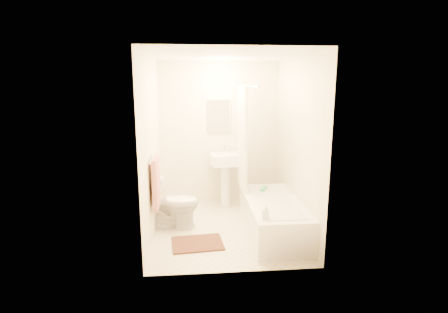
{
  "coord_description": "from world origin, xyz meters",
  "views": [
    {
      "loc": [
        -0.44,
        -4.68,
        2.04
      ],
      "look_at": [
        0.0,
        0.25,
        1.0
      ],
      "focal_mm": 28.0,
      "sensor_mm": 36.0,
      "label": 1
    }
  ],
  "objects": [
    {
      "name": "bathtub",
      "position": [
        0.64,
        -0.2,
        0.23
      ],
      "size": [
        0.72,
        1.64,
        0.46
      ],
      "primitive_type": null,
      "color": "white",
      "rests_on": "floor"
    },
    {
      "name": "sink",
      "position": [
        0.09,
        0.95,
        0.49
      ],
      "size": [
        0.55,
        0.46,
        0.98
      ],
      "primitive_type": null,
      "rotation": [
        0.0,
        0.0,
        0.14
      ],
      "color": "white",
      "rests_on": "floor"
    },
    {
      "name": "shower_curtain",
      "position": [
        0.3,
        0.5,
        1.22
      ],
      "size": [
        0.04,
        0.8,
        1.55
      ],
      "primitive_type": "cube",
      "color": "silver",
      "rests_on": "curtain_rod"
    },
    {
      "name": "wall_left",
      "position": [
        -1.0,
        0.0,
        1.2
      ],
      "size": [
        0.02,
        2.4,
        2.4
      ],
      "primitive_type": "cube",
      "color": "beige",
      "rests_on": "ground"
    },
    {
      "name": "scrub_brush",
      "position": [
        0.6,
        0.29,
        0.48
      ],
      "size": [
        0.15,
        0.23,
        0.04
      ],
      "primitive_type": "cube",
      "rotation": [
        0.0,
        0.0,
        -0.4
      ],
      "color": "#37A85C",
      "rests_on": "bathtub"
    },
    {
      "name": "wall_back",
      "position": [
        0.0,
        1.2,
        1.2
      ],
      "size": [
        2.0,
        0.02,
        2.4
      ],
      "primitive_type": "cube",
      "color": "beige",
      "rests_on": "ground"
    },
    {
      "name": "toilet_paper",
      "position": [
        -0.93,
        0.12,
        0.7
      ],
      "size": [
        0.11,
        0.12,
        0.12
      ],
      "primitive_type": "cylinder",
      "rotation": [
        0.0,
        1.57,
        0.0
      ],
      "color": "white",
      "rests_on": "wall_left"
    },
    {
      "name": "toilet",
      "position": [
        -0.75,
        0.1,
        0.36
      ],
      "size": [
        0.76,
        0.45,
        0.73
      ],
      "primitive_type": "imported",
      "rotation": [
        0.0,
        0.0,
        1.53
      ],
      "color": "white",
      "rests_on": "floor"
    },
    {
      "name": "bath_mat",
      "position": [
        -0.41,
        -0.48,
        0.01
      ],
      "size": [
        0.69,
        0.54,
        0.02
      ],
      "primitive_type": "cube",
      "rotation": [
        0.0,
        0.0,
        0.09
      ],
      "color": "#4E231C",
      "rests_on": "floor"
    },
    {
      "name": "towel",
      "position": [
        -0.93,
        -0.25,
        0.78
      ],
      "size": [
        0.06,
        0.45,
        0.66
      ],
      "primitive_type": "cube",
      "color": "#CC7266",
      "rests_on": "towel_bar"
    },
    {
      "name": "ceiling",
      "position": [
        0.0,
        0.0,
        2.4
      ],
      "size": [
        2.4,
        2.4,
        0.0
      ],
      "primitive_type": "plane",
      "color": "white",
      "rests_on": "ground"
    },
    {
      "name": "soap_bottle",
      "position": [
        0.4,
        -0.83,
        0.55
      ],
      "size": [
        0.1,
        0.1,
        0.18
      ],
      "primitive_type": "imported",
      "rotation": [
        0.0,
        0.0,
        -0.23
      ],
      "color": "white",
      "rests_on": "bathtub"
    },
    {
      "name": "towel_bar",
      "position": [
        -0.96,
        -0.25,
        1.1
      ],
      "size": [
        0.02,
        0.6,
        0.02
      ],
      "primitive_type": "cylinder",
      "rotation": [
        1.57,
        0.0,
        0.0
      ],
      "color": "silver",
      "rests_on": "wall_left"
    },
    {
      "name": "curtain_rod",
      "position": [
        0.3,
        0.1,
        2.0
      ],
      "size": [
        0.03,
        1.7,
        0.03
      ],
      "primitive_type": "cylinder",
      "rotation": [
        1.57,
        0.0,
        0.0
      ],
      "color": "silver",
      "rests_on": "wall_back"
    },
    {
      "name": "mirror",
      "position": [
        0.0,
        1.18,
        1.5
      ],
      "size": [
        0.4,
        0.03,
        0.55
      ],
      "primitive_type": "cube",
      "color": "white",
      "rests_on": "wall_back"
    },
    {
      "name": "floor",
      "position": [
        0.0,
        0.0,
        0.0
      ],
      "size": [
        2.4,
        2.4,
        0.0
      ],
      "primitive_type": "plane",
      "color": "beige",
      "rests_on": "ground"
    },
    {
      "name": "wall_right",
      "position": [
        1.0,
        0.0,
        1.2
      ],
      "size": [
        0.02,
        2.4,
        2.4
      ],
      "primitive_type": "cube",
      "color": "beige",
      "rests_on": "ground"
    }
  ]
}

